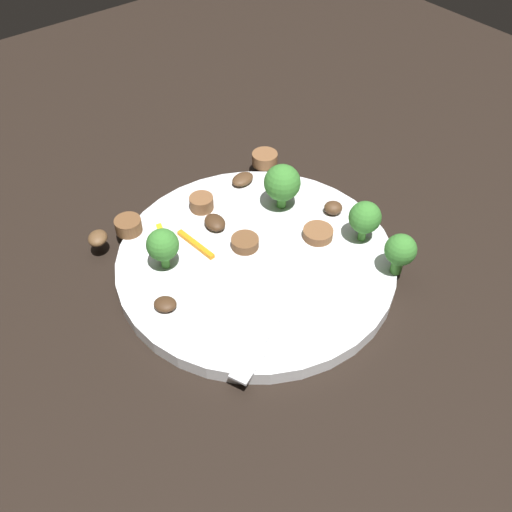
# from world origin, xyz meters

# --- Properties ---
(ground_plane) EXTENTS (1.40, 1.40, 0.00)m
(ground_plane) POSITION_xyz_m (0.00, 0.00, 0.00)
(ground_plane) COLOR black
(plate) EXTENTS (0.29, 0.29, 0.02)m
(plate) POSITION_xyz_m (0.00, 0.00, 0.01)
(plate) COLOR white
(plate) RESTS_ON ground_plane
(fork) EXTENTS (0.17, 0.08, 0.00)m
(fork) POSITION_xyz_m (0.04, 0.08, 0.02)
(fork) COLOR silver
(fork) RESTS_ON plate
(broccoli_floret_0) EXTENTS (0.04, 0.04, 0.05)m
(broccoli_floret_0) POSITION_xyz_m (-0.07, -0.05, 0.05)
(broccoli_floret_0) COLOR #408630
(broccoli_floret_0) RESTS_ON plate
(broccoli_floret_1) EXTENTS (0.03, 0.03, 0.05)m
(broccoli_floret_1) POSITION_xyz_m (0.08, -0.05, 0.05)
(broccoli_floret_1) COLOR #408630
(broccoli_floret_1) RESTS_ON plate
(broccoli_floret_2) EXTENTS (0.03, 0.03, 0.05)m
(broccoli_floret_2) POSITION_xyz_m (-0.10, 0.11, 0.05)
(broccoli_floret_2) COLOR #408630
(broccoli_floret_2) RESTS_ON plate
(broccoli_floret_3) EXTENTS (0.03, 0.03, 0.05)m
(broccoli_floret_3) POSITION_xyz_m (-0.11, 0.05, 0.05)
(broccoli_floret_3) COLOR #408630
(broccoli_floret_3) RESTS_ON plate
(sausage_slice_0) EXTENTS (0.04, 0.04, 0.01)m
(sausage_slice_0) POSITION_xyz_m (0.00, -0.02, 0.02)
(sausage_slice_0) COLOR brown
(sausage_slice_0) RESTS_ON plate
(sausage_slice_1) EXTENTS (0.04, 0.04, 0.02)m
(sausage_slice_1) POSITION_xyz_m (-0.00, -0.10, 0.02)
(sausage_slice_1) COLOR brown
(sausage_slice_1) RESTS_ON plate
(sausage_slice_2) EXTENTS (0.03, 0.03, 0.01)m
(sausage_slice_2) POSITION_xyz_m (-0.11, -0.12, 0.02)
(sausage_slice_2) COLOR brown
(sausage_slice_2) RESTS_ON plate
(sausage_slice_3) EXTENTS (0.04, 0.04, 0.02)m
(sausage_slice_3) POSITION_xyz_m (0.08, -0.12, 0.02)
(sausage_slice_3) COLOR brown
(sausage_slice_3) RESTS_ON plate
(sausage_slice_4) EXTENTS (0.04, 0.04, 0.01)m
(sausage_slice_4) POSITION_xyz_m (-0.07, 0.02, 0.02)
(sausage_slice_4) COLOR brown
(sausage_slice_4) RESTS_ON plate
(mushroom_0) EXTENTS (0.03, 0.03, 0.01)m
(mushroom_0) POSITION_xyz_m (-0.07, -0.11, 0.02)
(mushroom_0) COLOR #4C331E
(mushroom_0) RESTS_ON plate
(mushroom_1) EXTENTS (0.03, 0.03, 0.01)m
(mushroom_1) POSITION_xyz_m (0.01, -0.06, 0.02)
(mushroom_1) COLOR #422B19
(mushroom_1) RESTS_ON plate
(mushroom_2) EXTENTS (0.03, 0.03, 0.01)m
(mushroom_2) POSITION_xyz_m (-0.11, -0.00, 0.02)
(mushroom_2) COLOR #4C331E
(mushroom_2) RESTS_ON plate
(mushroom_3) EXTENTS (0.03, 0.03, 0.01)m
(mushroom_3) POSITION_xyz_m (0.12, -0.12, 0.02)
(mushroom_3) COLOR brown
(mushroom_3) RESTS_ON plate
(mushroom_4) EXTENTS (0.03, 0.03, 0.01)m
(mushroom_4) POSITION_xyz_m (0.11, 0.00, 0.02)
(mushroom_4) COLOR #422B19
(mushroom_4) RESTS_ON plate
(pepper_strip_0) EXTENTS (0.02, 0.04, 0.00)m
(pepper_strip_0) POSITION_xyz_m (0.06, -0.08, 0.02)
(pepper_strip_0) COLOR yellow
(pepper_strip_0) RESTS_ON plate
(pepper_strip_1) EXTENTS (0.01, 0.06, 0.00)m
(pepper_strip_1) POSITION_xyz_m (0.04, -0.05, 0.02)
(pepper_strip_1) COLOR orange
(pepper_strip_1) RESTS_ON plate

